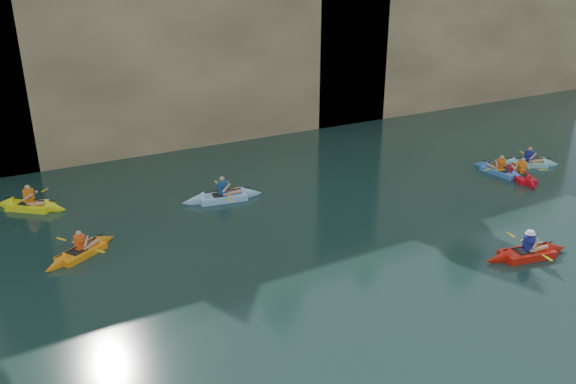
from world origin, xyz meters
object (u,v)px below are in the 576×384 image
kayaker_orange (81,252)px  kayaker_red_far (521,175)px  kayaker_ltblue_near (528,163)px  main_kayaker (527,253)px

kayaker_orange → kayaker_red_far: (19.32, -2.28, 0.01)m
kayaker_ltblue_near → kayaker_red_far: (-1.82, -1.04, 0.00)m
main_kayaker → kayaker_ltblue_near: 10.35m
kayaker_red_far → main_kayaker: bearing=159.2°
main_kayaker → kayaker_red_far: size_ratio=1.00×
kayaker_ltblue_near → kayaker_red_far: kayaker_red_far is taller
kayaker_ltblue_near → kayaker_red_far: bearing=-118.7°
main_kayaker → kayaker_orange: 15.08m
kayaker_ltblue_near → main_kayaker: bearing=-110.3°
main_kayaker → kayaker_orange: size_ratio=1.13×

